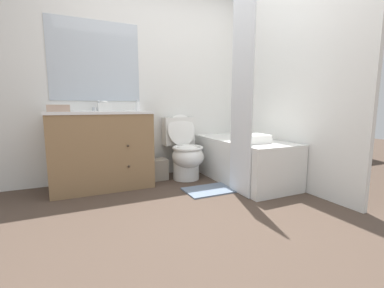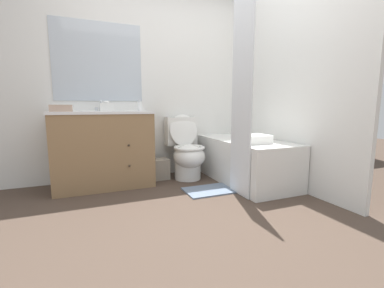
% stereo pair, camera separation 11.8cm
% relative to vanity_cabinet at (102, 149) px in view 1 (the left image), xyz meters
% --- Properties ---
extents(ground_plane, '(14.00, 14.00, 0.00)m').
position_rel_vanity_cabinet_xyz_m(ground_plane, '(0.71, -1.25, -0.45)').
color(ground_plane, '#47382D').
extents(wall_back, '(8.00, 0.06, 2.50)m').
position_rel_vanity_cabinet_xyz_m(wall_back, '(0.71, 0.30, 0.81)').
color(wall_back, silver).
rests_on(wall_back, ground_plane).
extents(wall_right, '(0.05, 2.53, 2.50)m').
position_rel_vanity_cabinet_xyz_m(wall_right, '(2.00, -0.49, 0.80)').
color(wall_right, silver).
rests_on(wall_right, ground_plane).
extents(vanity_cabinet, '(1.09, 0.59, 0.88)m').
position_rel_vanity_cabinet_xyz_m(vanity_cabinet, '(0.00, 0.00, 0.00)').
color(vanity_cabinet, olive).
rests_on(vanity_cabinet, ground_plane).
extents(sink_faucet, '(0.14, 0.12, 0.12)m').
position_rel_vanity_cabinet_xyz_m(sink_faucet, '(-0.00, 0.19, 0.46)').
color(sink_faucet, silver).
rests_on(sink_faucet, vanity_cabinet).
extents(toilet, '(0.42, 0.63, 0.83)m').
position_rel_vanity_cabinet_xyz_m(toilet, '(1.01, -0.05, -0.10)').
color(toilet, white).
rests_on(toilet, ground_plane).
extents(bathtub, '(0.66, 1.42, 0.52)m').
position_rel_vanity_cabinet_xyz_m(bathtub, '(1.64, -0.43, -0.18)').
color(bathtub, white).
rests_on(bathtub, ground_plane).
extents(shower_curtain, '(0.01, 0.36, 2.02)m').
position_rel_vanity_cabinet_xyz_m(shower_curtain, '(1.29, -0.87, 0.57)').
color(shower_curtain, white).
rests_on(shower_curtain, ground_plane).
extents(wastebasket, '(0.23, 0.20, 0.26)m').
position_rel_vanity_cabinet_xyz_m(wastebasket, '(0.67, 0.04, -0.32)').
color(wastebasket, gray).
rests_on(wastebasket, ground_plane).
extents(tissue_box, '(0.15, 0.12, 0.12)m').
position_rel_vanity_cabinet_xyz_m(tissue_box, '(0.05, -0.02, 0.48)').
color(tissue_box, white).
rests_on(tissue_box, vanity_cabinet).
extents(soap_dispenser, '(0.05, 0.05, 0.13)m').
position_rel_vanity_cabinet_xyz_m(soap_dispenser, '(0.44, 0.08, 0.49)').
color(soap_dispenser, white).
rests_on(soap_dispenser, vanity_cabinet).
extents(hand_towel_folded, '(0.21, 0.17, 0.07)m').
position_rel_vanity_cabinet_xyz_m(hand_towel_folded, '(-0.40, -0.14, 0.46)').
color(hand_towel_folded, tan).
rests_on(hand_towel_folded, vanity_cabinet).
extents(bath_towel_folded, '(0.33, 0.26, 0.09)m').
position_rel_vanity_cabinet_xyz_m(bath_towel_folded, '(1.53, -0.76, 0.12)').
color(bath_towel_folded, white).
rests_on(bath_towel_folded, bathtub).
extents(bath_mat, '(0.55, 0.37, 0.02)m').
position_rel_vanity_cabinet_xyz_m(bath_mat, '(1.05, -0.64, -0.44)').
color(bath_mat, slate).
rests_on(bath_mat, ground_plane).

